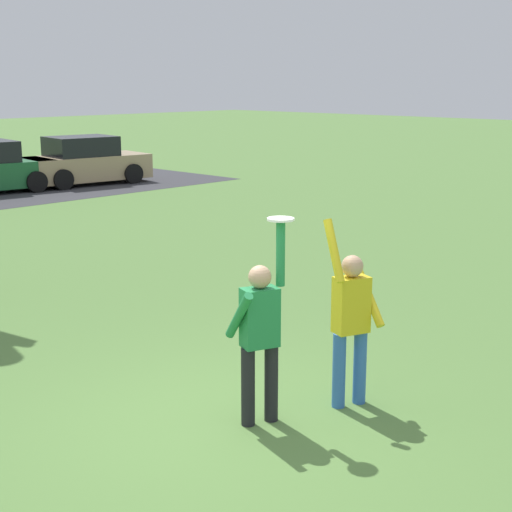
# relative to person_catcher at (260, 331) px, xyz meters

# --- Properties ---
(ground_plane) EXTENTS (120.00, 120.00, 0.00)m
(ground_plane) POSITION_rel_person_catcher_xyz_m (-0.34, 0.30, -0.98)
(ground_plane) COLOR #567F3D
(person_catcher) EXTENTS (0.58, 0.49, 2.08)m
(person_catcher) POSITION_rel_person_catcher_xyz_m (0.00, 0.00, 0.00)
(person_catcher) COLOR black
(person_catcher) RESTS_ON ground_plane
(person_defender) EXTENTS (0.63, 0.57, 2.04)m
(person_defender) POSITION_rel_person_catcher_xyz_m (0.99, -0.39, -0.00)
(person_defender) COLOR #3366B7
(person_defender) RESTS_ON ground_plane
(frisbee_disc) EXTENTS (0.27, 0.27, 0.02)m
(frisbee_disc) POSITION_rel_person_catcher_xyz_m (0.21, -0.08, 1.11)
(frisbee_disc) COLOR white
(frisbee_disc) RESTS_ON person_catcher
(parked_car_tan) EXTENTS (4.30, 2.45, 1.59)m
(parked_car_tan) POSITION_rel_person_catcher_xyz_m (9.54, 17.04, -0.25)
(parked_car_tan) COLOR tan
(parked_car_tan) RESTS_ON ground_plane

